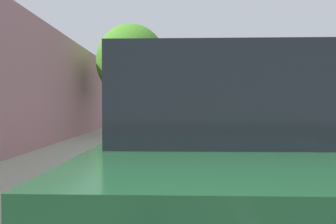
# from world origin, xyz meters

# --- Properties ---
(ground) EXTENTS (69.47, 69.47, 0.00)m
(ground) POSITION_xyz_m (0.00, 0.00, 0.00)
(ground) COLOR #2C2C2C
(sidewalk) EXTENTS (3.35, 43.42, 0.16)m
(sidewalk) POSITION_xyz_m (3.38, 0.00, 0.08)
(sidewalk) COLOR #A6AA94
(sidewalk) RESTS_ON ground
(curb_edge) EXTENTS (0.16, 43.42, 0.16)m
(curb_edge) POSITION_xyz_m (1.63, 0.00, 0.08)
(curb_edge) COLOR gray
(curb_edge) RESTS_ON ground
(lane_stripe_centre) EXTENTS (0.14, 44.20, 0.01)m
(lane_stripe_centre) POSITION_xyz_m (-2.78, 0.39, 0.00)
(lane_stripe_centre) COLOR white
(lane_stripe_centre) RESTS_ON ground
(lane_stripe_bike_edge) EXTENTS (0.12, 43.42, 0.01)m
(lane_stripe_bike_edge) POSITION_xyz_m (0.16, 0.00, 0.00)
(lane_stripe_bike_edge) COLOR white
(lane_stripe_bike_edge) RESTS_ON ground
(building_facade) EXTENTS (0.50, 43.42, 4.19)m
(building_facade) POSITION_xyz_m (5.31, 0.00, 2.09)
(building_facade) COLOR #B0777D
(building_facade) RESTS_ON ground
(parked_sedan_red_nearest) EXTENTS (1.97, 4.46, 1.52)m
(parked_sedan_red_nearest) POSITION_xyz_m (0.61, -12.12, 0.75)
(parked_sedan_red_nearest) COLOR maroon
(parked_sedan_red_nearest) RESTS_ON ground
(parked_suv_dark_blue_second) EXTENTS (2.04, 4.74, 1.99)m
(parked_suv_dark_blue_second) POSITION_xyz_m (0.60, -5.56, 1.03)
(parked_suv_dark_blue_second) COLOR navy
(parked_suv_dark_blue_second) RESTS_ON ground
(parked_sedan_grey_mid) EXTENTS (2.06, 4.50, 1.52)m
(parked_sedan_grey_mid) POSITION_xyz_m (0.49, 4.15, 0.75)
(parked_sedan_grey_mid) COLOR slate
(parked_sedan_grey_mid) RESTS_ON ground
(parked_pickup_green_far) EXTENTS (2.11, 5.34, 1.95)m
(parked_pickup_green_far) POSITION_xyz_m (0.63, 11.28, 0.90)
(parked_pickup_green_far) COLOR #1E512D
(parked_pickup_green_far) RESTS_ON ground
(bicycle_at_curb) EXTENTS (1.73, 0.53, 0.78)m
(bicycle_at_curb) POSITION_xyz_m (1.16, -1.11, 0.38)
(bicycle_at_curb) COLOR black
(bicycle_at_curb) RESTS_ON ground
(cyclist_with_backpack) EXTENTS (0.52, 0.55, 1.70)m
(cyclist_with_backpack) POSITION_xyz_m (1.38, -1.57, 1.03)
(cyclist_with_backpack) COLOR #C6B284
(cyclist_with_backpack) RESTS_ON ground
(street_tree_near_cyclist) EXTENTS (2.43, 2.43, 5.06)m
(street_tree_near_cyclist) POSITION_xyz_m (2.83, -11.28, 4.04)
(street_tree_near_cyclist) COLOR brown
(street_tree_near_cyclist) RESTS_ON sidewalk
(street_tree_mid_block) EXTENTS (3.24, 3.24, 5.09)m
(street_tree_mid_block) POSITION_xyz_m (2.83, 1.71, 3.50)
(street_tree_mid_block) COLOR brown
(street_tree_mid_block) RESTS_ON sidewalk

